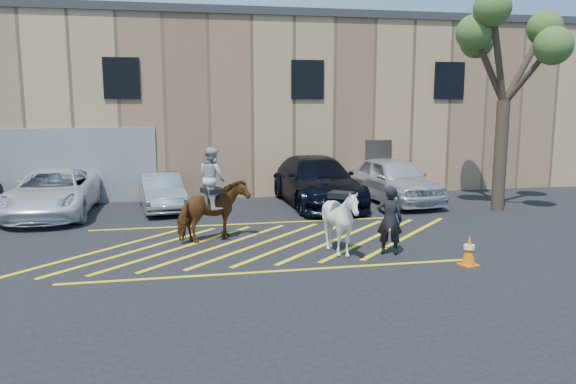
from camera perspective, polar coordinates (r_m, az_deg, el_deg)
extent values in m
plane|color=black|center=(15.39, -2.98, -5.00)|extent=(90.00, 90.00, 0.00)
imported|color=white|center=(20.22, -22.77, -0.07)|extent=(2.64, 5.54, 1.52)
imported|color=gray|center=(20.15, -12.74, 0.04)|extent=(1.83, 4.01, 1.27)
imported|color=black|center=(20.62, 2.91, 1.12)|extent=(2.64, 6.07, 1.74)
imported|color=silver|center=(21.42, 10.70, 1.22)|extent=(2.57, 5.19, 1.70)
imported|color=black|center=(14.13, 10.29, -2.83)|extent=(0.74, 0.61, 1.73)
cube|color=tan|center=(26.84, -6.88, 8.59)|extent=(32.00, 10.00, 7.00)
cube|color=#2D2D30|center=(27.05, -7.04, 16.34)|extent=(32.20, 10.20, 0.30)
cube|color=black|center=(21.80, -16.56, 11.03)|extent=(1.30, 0.08, 1.50)
cube|color=black|center=(22.33, 1.99, 11.35)|extent=(1.30, 0.08, 1.50)
cube|color=black|center=(24.43, 16.07, 10.82)|extent=(1.30, 0.08, 1.50)
cube|color=#38332D|center=(23.36, 9.13, 2.54)|extent=(1.10, 0.08, 2.20)
cube|color=yellow|center=(15.07, -18.88, -5.78)|extent=(4.20, 4.20, 0.01)
cube|color=yellow|center=(14.97, -14.88, -5.69)|extent=(4.20, 4.20, 0.01)
cube|color=yellow|center=(14.94, -10.84, -5.57)|extent=(4.20, 4.20, 0.01)
cube|color=yellow|center=(14.98, -6.80, -5.43)|extent=(4.20, 4.20, 0.01)
cube|color=yellow|center=(15.10, -2.81, -5.26)|extent=(4.20, 4.20, 0.01)
cube|color=yellow|center=(15.28, 1.10, -5.07)|extent=(4.20, 4.20, 0.01)
cube|color=yellow|center=(15.54, 4.89, -4.86)|extent=(4.20, 4.20, 0.01)
cube|color=yellow|center=(15.86, 8.55, -4.64)|extent=(4.20, 4.20, 0.01)
cube|color=yellow|center=(16.24, 12.04, -4.41)|extent=(4.20, 4.20, 0.01)
cube|color=yellow|center=(17.50, -4.05, -3.24)|extent=(9.50, 0.12, 0.01)
cube|color=yellow|center=(12.72, -1.09, -8.04)|extent=(9.50, 0.12, 0.01)
imported|color=#5D3216|center=(15.36, -7.63, -1.96)|extent=(2.14, 1.67, 1.64)
imported|color=#AAACB6|center=(15.21, -7.71, 1.41)|extent=(0.93, 1.01, 1.67)
cube|color=black|center=(15.26, -7.68, 0.15)|extent=(0.66, 0.71, 0.14)
imported|color=silver|center=(13.92, 5.38, -2.98)|extent=(2.01, 2.05, 1.69)
cube|color=black|center=(13.80, 5.42, -0.29)|extent=(0.72, 0.70, 0.14)
cube|color=#FF5E0A|center=(13.82, 17.84, -7.04)|extent=(0.47, 0.47, 0.03)
cone|color=orange|center=(13.73, 17.92, -5.58)|extent=(0.32, 0.32, 0.70)
cylinder|color=white|center=(13.71, 17.93, -5.34)|extent=(0.25, 0.25, 0.10)
cylinder|color=#433528|center=(20.74, 20.77, 3.44)|extent=(0.44, 0.44, 3.80)
cylinder|color=#423228|center=(21.23, 22.88, 11.75)|extent=(1.76, 0.51, 2.68)
cylinder|color=#48352B|center=(21.37, 19.81, 11.46)|extent=(0.33, 1.88, 2.34)
cylinder|color=#433028|center=(20.36, 19.77, 11.72)|extent=(1.40, 0.20, 2.39)
cylinder|color=#4B392D|center=(20.25, 23.15, 10.81)|extent=(0.78, 1.62, 1.96)
cylinder|color=#46362A|center=(20.22, 20.57, 12.71)|extent=(1.16, 0.77, 3.11)
sphere|color=#577331|center=(21.89, 24.64, 14.89)|extent=(1.20, 1.20, 1.20)
sphere|color=#4C7030|center=(22.15, 18.62, 14.29)|extent=(1.20, 1.20, 1.20)
sphere|color=#49662B|center=(20.15, 18.41, 15.10)|extent=(1.20, 1.20, 1.20)
sphere|color=#526B2E|center=(19.90, 25.36, 13.29)|extent=(1.20, 1.20, 1.20)
sphere|color=#537532|center=(19.90, 20.05, 17.16)|extent=(1.20, 1.20, 1.20)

